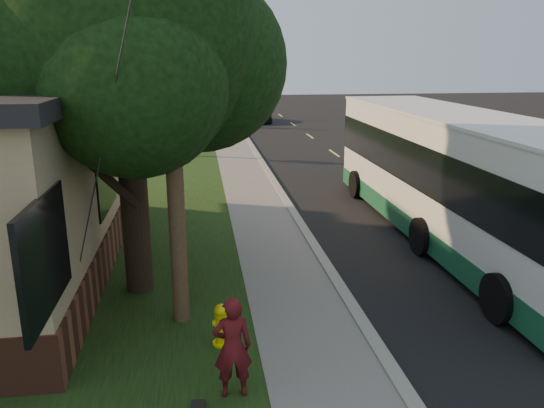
{
  "coord_description": "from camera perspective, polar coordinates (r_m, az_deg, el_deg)",
  "views": [
    {
      "loc": [
        -2.87,
        -8.11,
        4.82
      ],
      "look_at": [
        -1.23,
        3.61,
        1.5
      ],
      "focal_mm": 35.0,
      "sensor_mm": 36.0,
      "label": 1
    }
  ],
  "objects": [
    {
      "name": "sidewalk",
      "position": [
        18.82,
        -2.0,
        0.95
      ],
      "size": [
        2.0,
        80.0,
        0.08
      ],
      "primitive_type": "cube",
      "color": "slate",
      "rests_on": "ground"
    },
    {
      "name": "traffic_signal",
      "position": [
        42.28,
        -3.48,
        13.4
      ],
      "size": [
        0.18,
        0.22,
        5.5
      ],
      "color": "#2D2D30",
      "rests_on": "ground"
    },
    {
      "name": "bare_tree_far",
      "position": [
        38.22,
        -8.3,
        11.28
      ],
      "size": [
        1.38,
        1.21,
        4.03
      ],
      "color": "black",
      "rests_on": "grass_verge"
    },
    {
      "name": "utility_pole",
      "position": [
        9.12,
        -11.04,
        14.21
      ],
      "size": [
        2.86,
        3.21,
        9.07
      ],
      "color": "#473321",
      "rests_on": "ground"
    },
    {
      "name": "distant_car",
      "position": [
        40.46,
        -1.75,
        9.91
      ],
      "size": [
        2.12,
        4.61,
        1.53
      ],
      "primitive_type": "imported",
      "rotation": [
        0.0,
        0.0,
        0.07
      ],
      "color": "black",
      "rests_on": "ground"
    },
    {
      "name": "curb",
      "position": [
        18.94,
        1.01,
        1.12
      ],
      "size": [
        0.25,
        80.0,
        0.12
      ],
      "primitive_type": "cube",
      "color": "gray",
      "rests_on": "ground"
    },
    {
      "name": "leafy_tree",
      "position": [
        10.84,
        -15.54,
        16.97
      ],
      "size": [
        6.3,
        6.0,
        7.8
      ],
      "color": "black",
      "rests_on": "grass_verge"
    },
    {
      "name": "dumpster",
      "position": [
        19.26,
        -25.89,
        1.55
      ],
      "size": [
        1.56,
        1.35,
        1.2
      ],
      "color": "black",
      "rests_on": "building_lot"
    },
    {
      "name": "ground",
      "position": [
        9.86,
        10.34,
        -13.87
      ],
      "size": [
        120.0,
        120.0,
        0.0
      ],
      "primitive_type": "plane",
      "color": "black",
      "rests_on": "ground"
    },
    {
      "name": "grass_verge",
      "position": [
        18.8,
        -12.67,
        0.54
      ],
      "size": [
        5.0,
        80.0,
        0.07
      ],
      "primitive_type": "cube",
      "color": "black",
      "rests_on": "ground"
    },
    {
      "name": "skateboarder",
      "position": [
        7.8,
        -4.27,
        -15.11
      ],
      "size": [
        0.57,
        0.39,
        1.53
      ],
      "primitive_type": "imported",
      "rotation": [
        0.0,
        0.0,
        3.18
      ],
      "color": "#521014",
      "rests_on": "grass_verge"
    },
    {
      "name": "road",
      "position": [
        19.96,
        12.43,
        1.34
      ],
      "size": [
        8.0,
        80.0,
        0.01
      ],
      "primitive_type": "cube",
      "color": "black",
      "rests_on": "ground"
    },
    {
      "name": "bare_tree_near",
      "position": [
        26.25,
        -9.43,
        9.63
      ],
      "size": [
        1.38,
        1.21,
        4.31
      ],
      "color": "black",
      "rests_on": "grass_verge"
    },
    {
      "name": "transit_bus",
      "position": [
        14.83,
        19.23,
        3.06
      ],
      "size": [
        2.89,
        12.51,
        3.38
      ],
      "color": "silver",
      "rests_on": "ground"
    },
    {
      "name": "fire_hydrant",
      "position": [
        9.23,
        -5.46,
        -12.8
      ],
      "size": [
        0.32,
        0.32,
        0.74
      ],
      "color": "yellow",
      "rests_on": "grass_verge"
    }
  ]
}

